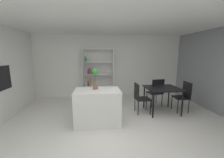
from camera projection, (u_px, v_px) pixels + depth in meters
ground_plane at (109, 135)px, 3.12m from camera, size 9.32×9.32×0.00m
ceiling_slab at (109, 11)px, 2.66m from camera, size 6.78×6.19×0.06m
back_partition at (103, 66)px, 5.89m from camera, size 6.78×0.06×2.56m
built_in_oven at (3, 78)px, 3.58m from camera, size 0.06×0.57×0.62m
kitchen_island at (98, 106)px, 3.61m from camera, size 1.15×0.73×0.89m
potted_plant_on_island at (95, 76)px, 3.56m from camera, size 0.15×0.15×0.53m
open_bookshelf at (96, 74)px, 5.59m from camera, size 1.22×0.34×2.00m
dining_table at (162, 90)px, 4.25m from camera, size 0.98×0.89×0.77m
dining_chair_far at (156, 90)px, 4.73m from camera, size 0.50×0.48×0.96m
dining_chair_island_side at (140, 96)px, 4.20m from camera, size 0.44×0.42×0.92m
dining_chair_window_side at (184, 94)px, 4.35m from camera, size 0.43×0.45×0.94m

